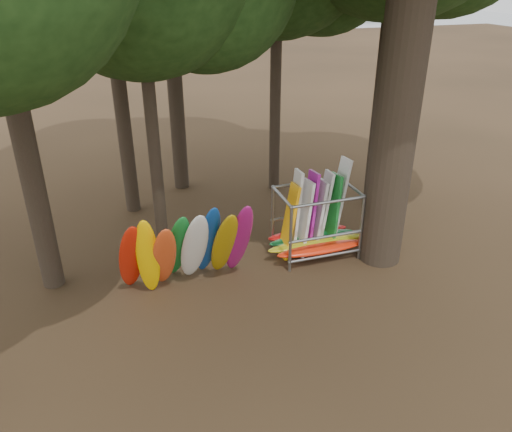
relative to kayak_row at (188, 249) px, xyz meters
name	(u,v)px	position (x,y,z in m)	size (l,w,h in m)	color
ground	(246,288)	(1.45, -0.36, -1.32)	(120.00, 120.00, 0.00)	#47331E
lake	(110,37)	(1.45, 59.64, -1.32)	(160.00, 160.00, 0.00)	gray
far_shore	(94,0)	(1.45, 109.64, 0.68)	(160.00, 4.00, 4.00)	black
kayak_row	(188,249)	(0.00, 0.00, 0.00)	(3.55, 2.26, 2.96)	red
storage_rack	(316,224)	(4.06, 0.86, -0.34)	(3.21, 1.59, 2.88)	gray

